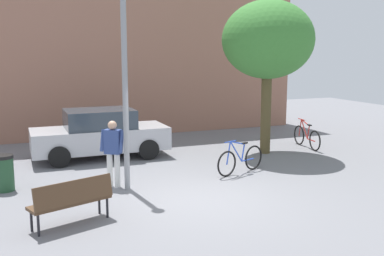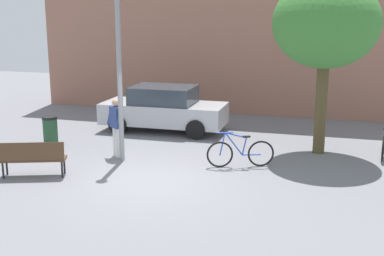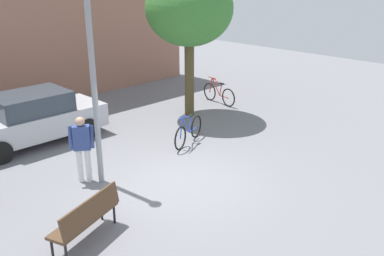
{
  "view_description": "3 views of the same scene",
  "coord_description": "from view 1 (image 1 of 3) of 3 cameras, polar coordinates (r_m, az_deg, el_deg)",
  "views": [
    {
      "loc": [
        -3.9,
        -9.24,
        3.32
      ],
      "look_at": [
        -0.09,
        0.32,
        1.6
      ],
      "focal_mm": 42.38,
      "sensor_mm": 36.0,
      "label": 1
    },
    {
      "loc": [
        4.11,
        -11.11,
        4.13
      ],
      "look_at": [
        0.96,
        0.13,
        1.35
      ],
      "focal_mm": 47.25,
      "sensor_mm": 36.0,
      "label": 2
    },
    {
      "loc": [
        -6.42,
        -6.94,
        4.85
      ],
      "look_at": [
        0.29,
        -0.14,
        1.35
      ],
      "focal_mm": 39.79,
      "sensor_mm": 36.0,
      "label": 3
    }
  ],
  "objects": [
    {
      "name": "trash_bin",
      "position": [
        11.88,
        -22.55,
        -5.24
      ],
      "size": [
        0.46,
        0.46,
        0.89
      ],
      "color": "#234C2D",
      "rests_on": "ground_plane"
    },
    {
      "name": "lamppost",
      "position": [
        10.88,
        -8.46,
        6.75
      ],
      "size": [
        0.28,
        0.28,
        4.9
      ],
      "color": "gray",
      "rests_on": "ground_plane"
    },
    {
      "name": "building_facade",
      "position": [
        18.99,
        -10.08,
        10.61
      ],
      "size": [
        15.61,
        2.0,
        7.46
      ],
      "primitive_type": "cube",
      "color": "#9E6B56",
      "rests_on": "ground_plane"
    },
    {
      "name": "bicycle_red",
      "position": [
        16.4,
        14.22,
        -1.1
      ],
      "size": [
        0.25,
        1.8,
        0.97
      ],
      "color": "black",
      "rests_on": "ground_plane"
    },
    {
      "name": "person_by_lamppost",
      "position": [
        11.34,
        -9.93,
        -2.62
      ],
      "size": [
        0.61,
        0.53,
        1.67
      ],
      "color": "white",
      "rests_on": "ground_plane"
    },
    {
      "name": "park_bench",
      "position": [
        9.12,
        -14.86,
        -8.55
      ],
      "size": [
        1.67,
        0.98,
        0.92
      ],
      "color": "#513823",
      "rests_on": "ground_plane"
    },
    {
      "name": "plaza_tree",
      "position": [
        14.98,
        9.52,
        10.81
      ],
      "size": [
        2.96,
        2.96,
        4.98
      ],
      "color": "brown",
      "rests_on": "ground_plane"
    },
    {
      "name": "ground_plane",
      "position": [
        10.57,
        1.08,
        -8.81
      ],
      "size": [
        36.0,
        36.0,
        0.0
      ],
      "primitive_type": "plane",
      "color": "slate"
    },
    {
      "name": "parked_car_silver",
      "position": [
        14.61,
        -11.5,
        -0.72
      ],
      "size": [
        4.2,
        1.83,
        1.55
      ],
      "color": "#B7B7BC",
      "rests_on": "ground_plane"
    },
    {
      "name": "bicycle_blue",
      "position": [
        12.64,
        6.1,
        -3.98
      ],
      "size": [
        1.72,
        0.67,
        0.97
      ],
      "color": "black",
      "rests_on": "ground_plane"
    }
  ]
}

